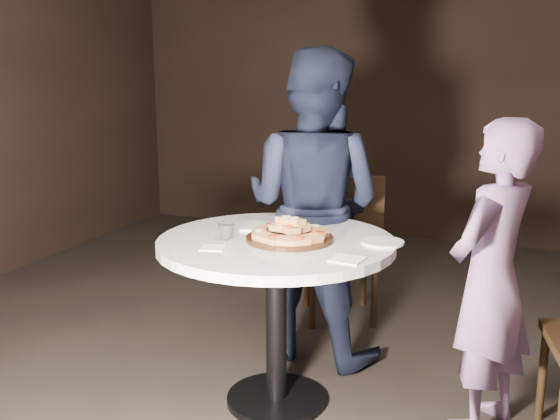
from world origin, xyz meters
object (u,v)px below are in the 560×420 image
table (276,270)px  diner_teal (491,279)px  focaccia_pile (290,231)px  chair_far (343,238)px  diner_navy (313,206)px  serving_board (290,238)px  water_glass (226,232)px

table → diner_teal: diner_teal is taller
focaccia_pile → chair_far: (-0.06, 1.13, -0.32)m
table → diner_navy: diner_navy is taller
serving_board → diner_navy: (-0.10, 0.64, 0.02)m
chair_far → diner_navy: bearing=61.1°
diner_teal → diner_navy: bearing=-91.0°
serving_board → diner_navy: diner_navy is taller
focaccia_pile → diner_navy: 0.64m
water_glass → chair_far: size_ratio=0.08×
diner_teal → serving_board: bearing=-55.6°
serving_board → chair_far: chair_far is taller
table → diner_navy: (-0.03, 0.63, 0.19)m
water_glass → diner_teal: size_ratio=0.06×
diner_navy → diner_teal: (1.00, -0.48, -0.16)m
serving_board → focaccia_pile: size_ratio=1.11×
water_glass → diner_navy: diner_navy is taller
serving_board → chair_far: (-0.05, 1.13, -0.28)m
chair_far → focaccia_pile: bearing=68.9°
focaccia_pile → chair_far: chair_far is taller
water_glass → serving_board: bearing=17.5°
chair_far → diner_teal: size_ratio=0.70×
focaccia_pile → diner_navy: bearing=98.8°
serving_board → diner_navy: 0.64m
diner_navy → serving_board: bearing=106.9°
chair_far → diner_teal: 1.38m
table → chair_far: bearing=89.1°
diner_teal → water_glass: bearing=-53.7°
focaccia_pile → chair_far: 1.18m
table → water_glass: (-0.22, -0.10, 0.20)m
serving_board → water_glass: size_ratio=5.22×
water_glass → table: bearing=23.7°
water_glass → diner_teal: (1.20, 0.25, -0.17)m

